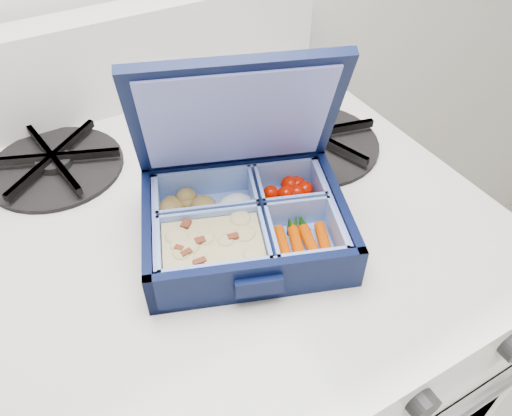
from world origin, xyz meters
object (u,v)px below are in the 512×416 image
stove (227,382)px  burner_grate (311,137)px  bento_box (245,224)px  fork (210,174)px

stove → burner_grate: (0.18, 0.04, 0.49)m
bento_box → fork: (0.02, 0.13, -0.02)m
burner_grate → bento_box: bearing=-145.4°
stove → fork: size_ratio=5.36×
bento_box → stove: bearing=114.0°
bento_box → fork: size_ratio=1.28×
bento_box → burner_grate: bearing=54.6°
stove → burner_grate: 0.53m
burner_grate → fork: (-0.16, 0.01, -0.01)m
fork → burner_grate: bearing=24.1°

